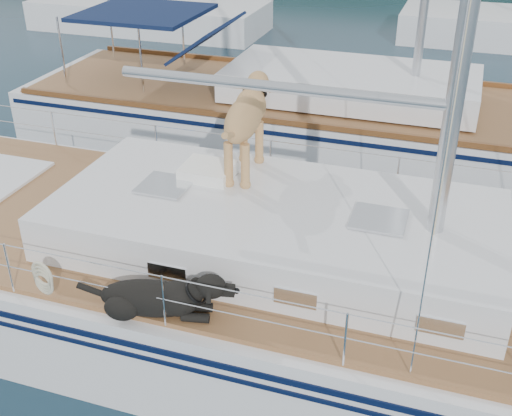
% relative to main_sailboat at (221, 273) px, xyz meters
% --- Properties ---
extents(ground, '(120.00, 120.00, 0.00)m').
position_rel_main_sailboat_xyz_m(ground, '(-0.09, -0.00, -0.69)').
color(ground, black).
rests_on(ground, ground).
extents(main_sailboat, '(12.00, 3.88, 14.01)m').
position_rel_main_sailboat_xyz_m(main_sailboat, '(0.00, 0.00, 0.00)').
color(main_sailboat, white).
rests_on(main_sailboat, ground).
extents(neighbor_sailboat, '(11.00, 3.50, 13.30)m').
position_rel_main_sailboat_xyz_m(neighbor_sailboat, '(-0.60, 5.80, -0.06)').
color(neighbor_sailboat, white).
rests_on(neighbor_sailboat, ground).
extents(bg_boat_west, '(8.00, 3.00, 11.65)m').
position_rel_main_sailboat_xyz_m(bg_boat_west, '(-8.09, 14.00, -0.24)').
color(bg_boat_west, white).
rests_on(bg_boat_west, ground).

